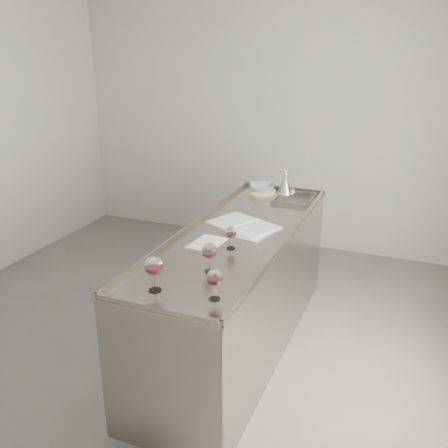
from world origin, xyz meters
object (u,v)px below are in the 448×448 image
at_px(wine_glass_left, 154,267).
at_px(wine_glass_middle, 210,252).
at_px(counter, 237,291).
at_px(wine_glass_right, 214,278).
at_px(wine_glass_small, 231,233).
at_px(wine_funnel, 285,186).
at_px(ceramic_bowl, 262,187).
at_px(notebook, 243,225).

relative_size(wine_glass_left, wine_glass_middle, 1.14).
height_order(counter, wine_glass_right, wine_glass_right).
distance_m(wine_glass_left, wine_glass_small, 0.73).
bearing_deg(wine_funnel, wine_glass_middle, -89.20).
bearing_deg(counter, ceramic_bowl, 98.79).
bearing_deg(wine_glass_middle, wine_funnel, 90.80).
bearing_deg(wine_glass_right, wine_glass_left, -174.36).
bearing_deg(counter, wine_funnel, 87.68).
bearing_deg(ceramic_bowl, wine_glass_left, -88.75).
distance_m(notebook, ceramic_bowl, 0.90).
bearing_deg(wine_funnel, wine_glass_small, -89.46).
bearing_deg(wine_glass_middle, ceramic_bowl, 97.67).
height_order(wine_glass_left, wine_funnel, wine_funnel).
xyz_separation_m(wine_glass_right, ceramic_bowl, (-0.39, 2.00, -0.08)).
bearing_deg(notebook, wine_funnel, 110.29).
relative_size(wine_glass_middle, wine_funnel, 0.81).
xyz_separation_m(wine_glass_middle, wine_funnel, (-0.02, 1.74, -0.06)).
distance_m(wine_glass_middle, wine_glass_right, 0.34).
height_order(wine_glass_right, wine_funnel, wine_funnel).
bearing_deg(counter, wine_glass_right, -76.54).
height_order(notebook, ceramic_bowl, ceramic_bowl).
bearing_deg(wine_glass_small, wine_glass_middle, -88.28).
relative_size(wine_glass_right, ceramic_bowl, 0.81).
height_order(wine_glass_small, notebook, wine_glass_small).
distance_m(wine_glass_left, ceramic_bowl, 2.03).
bearing_deg(wine_glass_small, wine_funnel, 90.54).
xyz_separation_m(counter, wine_glass_left, (-0.12, -0.99, 0.61)).
relative_size(wine_glass_right, notebook, 0.30).
bearing_deg(wine_glass_right, wine_glass_middle, 118.17).
distance_m(counter, notebook, 0.50).
bearing_deg(wine_glass_left, notebook, 85.02).
xyz_separation_m(wine_glass_small, wine_funnel, (-0.01, 1.36, -0.04)).
bearing_deg(counter, wine_glass_small, -78.67).
bearing_deg(counter, wine_glass_middle, -84.11).
bearing_deg(notebook, wine_glass_middle, -60.05).
distance_m(wine_glass_right, notebook, 1.14).
bearing_deg(notebook, counter, -59.73).
xyz_separation_m(wine_glass_right, notebook, (-0.25, 1.11, -0.12)).
distance_m(wine_glass_right, ceramic_bowl, 2.03).
height_order(wine_glass_right, wine_glass_small, wine_glass_right).
bearing_deg(wine_glass_middle, wine_glass_small, 91.72).
height_order(counter, notebook, counter).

